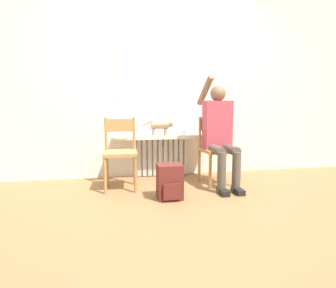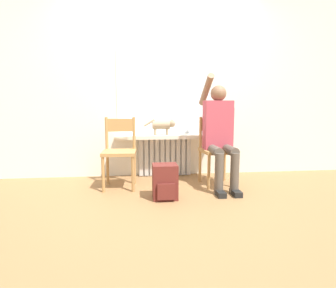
{
  "view_description": "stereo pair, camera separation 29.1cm",
  "coord_description": "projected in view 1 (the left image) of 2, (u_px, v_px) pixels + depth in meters",
  "views": [
    {
      "loc": [
        -0.68,
        -2.73,
        0.99
      ],
      "look_at": [
        0.0,
        0.74,
        0.51
      ],
      "focal_mm": 30.0,
      "sensor_mm": 36.0,
      "label": 1
    },
    {
      "loc": [
        -0.39,
        -2.77,
        0.99
      ],
      "look_at": [
        0.0,
        0.74,
        0.51
      ],
      "focal_mm": 30.0,
      "sensor_mm": 36.0,
      "label": 2
    }
  ],
  "objects": [
    {
      "name": "wall_with_window",
      "position": [
        161.0,
        80.0,
        3.93
      ],
      "size": [
        7.0,
        0.06,
        2.7
      ],
      "color": "white",
      "rests_on": "ground_plane"
    },
    {
      "name": "cat",
      "position": [
        162.0,
        125.0,
        3.8
      ],
      "size": [
        0.44,
        0.11,
        0.22
      ],
      "color": "#9E896B",
      "rests_on": "windowsill"
    },
    {
      "name": "radiator",
      "position": [
        162.0,
        157.0,
        4.0
      ],
      "size": [
        0.75,
        0.08,
        0.55
      ],
      "color": "silver",
      "rests_on": "ground_plane"
    },
    {
      "name": "chair_left",
      "position": [
        120.0,
        151.0,
        3.35
      ],
      "size": [
        0.41,
        0.41,
        0.85
      ],
      "rotation": [
        0.0,
        0.0,
        -0.05
      ],
      "color": "#B2844C",
      "rests_on": "ground_plane"
    },
    {
      "name": "backpack",
      "position": [
        170.0,
        182.0,
        3.0
      ],
      "size": [
        0.26,
        0.26,
        0.37
      ],
      "color": "maroon",
      "rests_on": "ground_plane"
    },
    {
      "name": "person",
      "position": [
        220.0,
        130.0,
        3.45
      ],
      "size": [
        0.36,
        0.95,
        1.38
      ],
      "color": "brown",
      "rests_on": "ground_plane"
    },
    {
      "name": "chair_right",
      "position": [
        216.0,
        149.0,
        3.58
      ],
      "size": [
        0.42,
        0.42,
        0.85
      ],
      "rotation": [
        0.0,
        0.0,
        0.09
      ],
      "color": "#B2844C",
      "rests_on": "ground_plane"
    },
    {
      "name": "windowsill",
      "position": [
        164.0,
        136.0,
        3.86
      ],
      "size": [
        1.38,
        0.31,
        0.05
      ],
      "color": "silver",
      "rests_on": "radiator"
    },
    {
      "name": "window_glass",
      "position": [
        162.0,
        86.0,
        3.91
      ],
      "size": [
        1.32,
        0.01,
        1.34
      ],
      "color": "white",
      "rests_on": "windowsill"
    },
    {
      "name": "ground_plane",
      "position": [
        182.0,
        202.0,
        2.92
      ],
      "size": [
        12.0,
        12.0,
        0.0
      ],
      "primitive_type": "plane",
      "color": "olive"
    }
  ]
}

